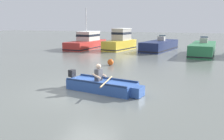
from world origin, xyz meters
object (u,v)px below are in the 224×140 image
Objects in this scene: rowboat_with_person at (103,86)px; mooring_buoy at (111,62)px; moored_boat_red at (87,42)px; moored_boat_green at (203,49)px; moored_boat_yellow at (120,42)px; moored_boat_navy at (160,46)px.

rowboat_with_person is 6.58m from mooring_buoy.
moored_boat_red is 12.33m from moored_boat_green.
rowboat_with_person is 0.57× the size of moored_boat_green.
moored_boat_green is (8.39, -1.12, -0.33)m from moored_boat_yellow.
moored_boat_yellow reaches higher than mooring_buoy.
moored_boat_green reaches higher than mooring_buoy.
moored_boat_navy is at bearing 12.35° from moored_boat_yellow.
moored_boat_yellow is 8.47m from moored_boat_green.
moored_boat_yellow is at bearing 3.16° from moored_boat_red.
moored_boat_yellow reaches higher than moored_boat_navy.
moored_boat_yellow is 4.17m from moored_boat_navy.
moored_boat_red is 0.95× the size of moored_boat_green.
mooring_buoy is (-2.18, 6.21, -0.03)m from rowboat_with_person.
moored_boat_green is at bearing -24.92° from moored_boat_navy.
moored_boat_yellow reaches higher than moored_boat_green.
moored_boat_yellow is 11.09× the size of mooring_buoy.
rowboat_with_person is at bearing -72.55° from moored_boat_yellow.
moored_boat_yellow is 0.72× the size of moored_boat_navy.
rowboat_with_person is 8.61× the size of mooring_buoy.
moored_boat_green is at bearing -4.22° from moored_boat_red.
mooring_buoy is (-5.69, -8.19, -0.29)m from moored_boat_green.
mooring_buoy is (6.60, -9.09, -0.50)m from moored_boat_red.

